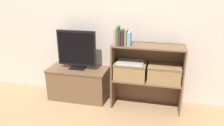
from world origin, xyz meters
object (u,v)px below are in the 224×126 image
Objects in this scene: book_skyblue at (129,39)px; book_forest at (118,36)px; book_tan at (115,36)px; book_maroon at (120,38)px; book_olive at (126,37)px; book_charcoal at (123,38)px; storage_basket_right at (164,73)px; storage_basket_left at (130,70)px; tv_stand at (79,83)px; tv at (77,49)px; laptop at (130,62)px.

book_forest is at bearing 180.00° from book_skyblue.
book_tan reaches higher than book_maroon.
book_charcoal is at bearing 180.00° from book_olive.
book_forest is at bearing 180.00° from book_maroon.
book_tan is at bearing -176.44° from storage_basket_right.
book_forest is 0.56× the size of storage_basket_left.
book_olive is at bearing -175.46° from storage_basket_right.
storage_basket_right is at bearing 3.56° from book_tan.
book_skyblue reaches higher than tv_stand.
tv is at bearing 171.83° from book_charcoal.
book_charcoal is (0.03, 0.00, 0.00)m from book_maroon.
book_maroon is 0.07m from book_olive.
book_skyblue is (0.18, 0.00, -0.02)m from book_tan.
laptop is at bearing -4.36° from tv_stand.
book_charcoal is at bearing 0.00° from book_maroon.
book_forest is 0.56× the size of storage_basket_right.
book_maroon is 0.03m from book_charcoal.
tv_stand is 4.58× the size of book_maroon.
laptop is at bearing 16.80° from book_maroon.
tv is 2.63× the size of book_tan.
book_tan reaches higher than tv_stand.
storage_basket_right is (0.49, 0.04, -0.44)m from book_olive.
book_forest is 0.04m from book_maroon.
tv reaches higher than laptop.
book_olive is at bearing -145.43° from storage_basket_left.
tv is 0.62m from book_tan.
book_forest is 0.39m from laptop.
book_olive reaches higher than book_charcoal.
tv_stand is 2.47× the size of laptop.
tv is 0.80m from storage_basket_left.
book_tan reaches higher than book_charcoal.
book_charcoal reaches higher than storage_basket_left.
book_tan is 0.49m from storage_basket_left.
storage_basket_right reaches higher than tv_stand.
book_maroon is at bearing 0.00° from book_tan.
tv is 2.91× the size of book_charcoal.
tv is at bearing 172.68° from book_skyblue.
storage_basket_left and storage_basket_right have the same top height.
book_maroon is 0.44× the size of storage_basket_right.
book_maroon is (0.06, 0.00, -0.01)m from book_tan.
laptop is at bearing 180.00° from storage_basket_right.
storage_basket_right is at bearing 3.96° from book_maroon.
book_olive reaches higher than book_skyblue.
tv_stand is 4.92× the size of book_skyblue.
book_maroon is at bearing -163.20° from laptop.
book_skyblue is at bearing 0.00° from book_olive.
book_skyblue is at bearing -113.58° from laptop.
book_charcoal reaches higher than book_skyblue.
tv is at bearing -90.00° from tv_stand.
book_skyblue reaches higher than storage_basket_left.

